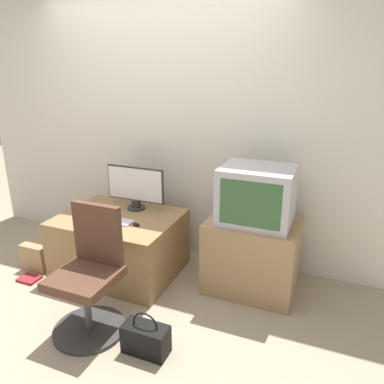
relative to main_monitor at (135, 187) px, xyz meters
name	(u,v)px	position (x,y,z in m)	size (l,w,h in m)	color
ground_plane	(92,318)	(0.11, -0.92, -0.78)	(12.00, 12.00, 0.00)	tan
wall_back	(164,126)	(0.11, 0.40, 0.52)	(4.40, 0.05, 2.60)	silver
desk	(120,244)	(-0.06, -0.23, -0.50)	(1.07, 0.83, 0.56)	#937047
side_stand	(252,254)	(1.15, -0.02, -0.46)	(0.76, 0.59, 0.64)	#A37F56
main_monitor	(135,187)	(0.00, 0.00, 0.00)	(0.59, 0.17, 0.41)	#2D2D2D
keyboard	(117,221)	(0.00, -0.34, -0.21)	(0.30, 0.13, 0.01)	silver
mouse	(136,225)	(0.21, -0.36, -0.20)	(0.07, 0.03, 0.03)	black
crt_tv	(257,195)	(1.17, -0.05, 0.09)	(0.58, 0.47, 0.47)	#B7B7BC
office_chair	(90,280)	(0.19, -1.00, -0.38)	(0.53, 0.53, 0.94)	#333333
cardboard_box_lower	(37,256)	(-0.83, -0.51, -0.65)	(0.26, 0.17, 0.26)	#A3845B
handbag	(146,339)	(0.68, -1.08, -0.67)	(0.32, 0.16, 0.32)	black
book	(29,279)	(-0.75, -0.70, -0.77)	(0.19, 0.15, 0.02)	maroon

